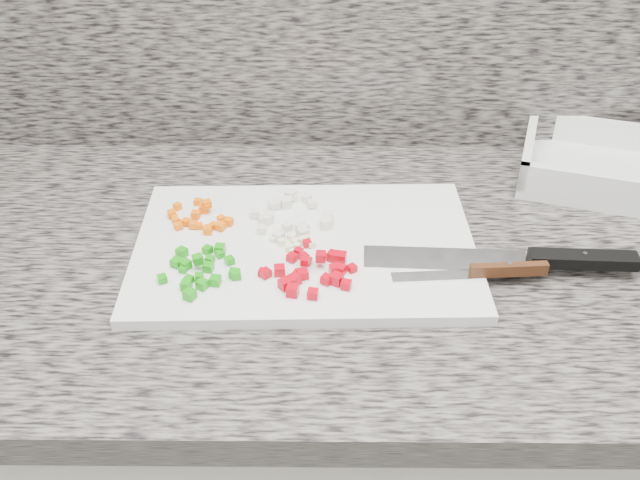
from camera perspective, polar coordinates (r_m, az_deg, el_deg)
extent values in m
cube|color=silver|center=(1.29, 4.10, -17.77)|extent=(3.92, 0.62, 0.86)
cube|color=#67625B|center=(0.97, 5.21, -1.64)|extent=(3.96, 0.64, 0.04)
cube|color=white|center=(0.94, -1.21, -0.65)|extent=(0.45, 0.31, 0.01)
cube|color=#FF6705|center=(0.98, -7.60, 1.38)|extent=(0.01, 0.01, 0.01)
cube|color=#FF6705|center=(1.01, -11.77, 2.05)|extent=(0.01, 0.01, 0.01)
cube|color=#FF6705|center=(1.01, -9.15, 2.94)|extent=(0.01, 0.01, 0.01)
cube|color=#FF6705|center=(0.98, -7.31, 1.45)|extent=(0.01, 0.01, 0.01)
cube|color=#FF6705|center=(1.00, -9.91, 2.04)|extent=(0.01, 0.01, 0.01)
cube|color=#FF6705|center=(0.99, -11.43, 1.52)|extent=(0.01, 0.01, 0.01)
cube|color=#FF6705|center=(1.02, -11.34, 2.64)|extent=(0.01, 0.01, 0.01)
cube|color=#FF6705|center=(0.98, -11.27, 1.13)|extent=(0.01, 0.01, 0.01)
cube|color=#FF6705|center=(0.97, -8.96, 0.78)|extent=(0.01, 0.01, 0.01)
cube|color=#FF6705|center=(0.99, -7.90, 1.73)|extent=(0.01, 0.01, 0.01)
cube|color=#FF6705|center=(0.97, -7.97, 1.12)|extent=(0.02, 0.02, 0.01)
cube|color=#FF6705|center=(0.98, -9.63, 1.13)|extent=(0.01, 0.01, 0.01)
cube|color=#FF6705|center=(0.99, -10.69, 1.45)|extent=(0.01, 0.01, 0.01)
cube|color=#FF6705|center=(1.00, -11.54, 1.75)|extent=(0.01, 0.01, 0.01)
cube|color=#FF6705|center=(0.98, -8.52, 1.18)|extent=(0.01, 0.01, 0.01)
cube|color=#FF6705|center=(0.98, -10.09, 1.23)|extent=(0.01, 0.01, 0.01)
cube|color=#FF6705|center=(1.03, -9.76, 3.02)|extent=(0.01, 0.01, 0.01)
cube|color=#FF6705|center=(0.97, -9.00, 0.93)|extent=(0.01, 0.01, 0.01)
cube|color=#FF6705|center=(1.01, -9.29, 2.49)|extent=(0.01, 0.01, 0.01)
cube|color=#FF6705|center=(1.00, -9.04, 2.68)|extent=(0.01, 0.01, 0.01)
cube|color=#FF6705|center=(1.01, -9.04, 2.89)|extent=(0.01, 0.01, 0.01)
cube|color=silver|center=(0.94, -3.32, 0.30)|extent=(0.02, 0.02, 0.01)
cube|color=silver|center=(1.01, -3.68, 2.87)|extent=(0.02, 0.02, 0.01)
cube|color=silver|center=(1.02, -2.58, 3.16)|extent=(0.01, 0.01, 0.01)
cube|color=silver|center=(0.98, 0.61, 1.90)|extent=(0.01, 0.01, 0.01)
cube|color=silver|center=(0.97, 0.54, 1.42)|extent=(0.02, 0.02, 0.01)
cube|color=silver|center=(1.01, -3.39, 2.85)|extent=(0.01, 0.01, 0.01)
cube|color=silver|center=(0.96, -2.62, 1.06)|extent=(0.02, 0.02, 0.01)
cube|color=silver|center=(1.02, -2.11, 3.42)|extent=(0.01, 0.01, 0.01)
cube|color=silver|center=(0.98, -4.58, 1.64)|extent=(0.01, 0.01, 0.01)
cube|color=silver|center=(1.02, -1.06, 3.33)|extent=(0.02, 0.02, 0.01)
cube|color=silver|center=(0.98, -4.14, 1.91)|extent=(0.01, 0.01, 0.01)
cube|color=silver|center=(0.99, -5.24, 2.13)|extent=(0.01, 0.01, 0.01)
cube|color=silver|center=(0.95, -1.38, 0.61)|extent=(0.02, 0.02, 0.01)
cube|color=silver|center=(1.01, -0.66, 2.92)|extent=(0.01, 0.01, 0.01)
cube|color=silver|center=(0.95, -3.65, 0.31)|extent=(0.01, 0.01, 0.01)
cube|color=silver|center=(1.03, -2.34, 3.63)|extent=(0.02, 0.02, 0.01)
cube|color=silver|center=(0.96, 0.48, 1.28)|extent=(0.01, 0.01, 0.01)
cube|color=silver|center=(0.95, -1.42, 0.94)|extent=(0.02, 0.02, 0.01)
cube|color=silver|center=(1.01, -3.08, 3.04)|extent=(0.01, 0.01, 0.01)
cube|color=silver|center=(1.01, -2.77, 2.94)|extent=(0.02, 0.02, 0.01)
cube|color=silver|center=(0.98, -4.20, 1.70)|extent=(0.02, 0.02, 0.01)
cube|color=silver|center=(0.96, -4.69, 0.84)|extent=(0.01, 0.01, 0.01)
cube|color=#17940D|center=(0.91, -11.06, -1.85)|extent=(0.01, 0.01, 0.01)
cube|color=#17940D|center=(0.88, -10.45, -3.13)|extent=(0.01, 0.01, 0.01)
cube|color=#17940D|center=(0.91, -8.81, -1.56)|extent=(0.01, 0.01, 0.01)
cube|color=#17940D|center=(0.87, -9.40, -3.52)|extent=(0.02, 0.02, 0.01)
cube|color=#17940D|center=(0.87, -10.66, -3.58)|extent=(0.01, 0.01, 0.01)
cube|color=#17940D|center=(0.92, -8.00, -1.11)|extent=(0.01, 0.01, 0.01)
cube|color=#17940D|center=(0.90, -8.93, -2.14)|extent=(0.01, 0.01, 0.01)
cube|color=#17940D|center=(0.89, -12.52, -3.02)|extent=(0.01, 0.01, 0.01)
cube|color=#17940D|center=(0.88, -8.37, -3.21)|extent=(0.01, 0.01, 0.01)
cube|color=#17940D|center=(0.88, -6.90, -2.65)|extent=(0.01, 0.01, 0.01)
cube|color=#17940D|center=(0.93, -10.99, -0.98)|extent=(0.02, 0.02, 0.01)
cube|color=#17940D|center=(0.88, -6.73, -2.75)|extent=(0.01, 0.01, 0.01)
cube|color=#17940D|center=(0.90, -10.90, -2.31)|extent=(0.01, 0.01, 0.01)
cube|color=#17940D|center=(0.91, -10.72, -1.93)|extent=(0.02, 0.02, 0.01)
cube|color=#17940D|center=(0.90, -9.75, -1.54)|extent=(0.02, 0.02, 0.01)
cube|color=#17940D|center=(0.93, -8.01, -0.70)|extent=(0.01, 0.01, 0.01)
cube|color=#17940D|center=(0.89, -9.63, -2.95)|extent=(0.01, 0.01, 0.01)
cube|color=#17940D|center=(0.93, -8.98, -0.79)|extent=(0.01, 0.01, 0.01)
cube|color=#17940D|center=(0.91, -11.40, -1.74)|extent=(0.02, 0.02, 0.01)
cube|color=#17940D|center=(0.91, -7.25, -1.62)|extent=(0.01, 0.01, 0.01)
cube|color=#17940D|center=(0.86, -10.38, -4.31)|extent=(0.02, 0.02, 0.01)
cube|color=#C40213|center=(0.86, -2.68, -3.47)|extent=(0.02, 0.02, 0.01)
cube|color=#C40213|center=(0.88, 1.17, -2.35)|extent=(0.01, 0.01, 0.01)
cube|color=#C40213|center=(0.87, -2.07, -3.17)|extent=(0.02, 0.02, 0.01)
cube|color=#C40213|center=(0.93, -1.04, -0.26)|extent=(0.01, 0.01, 0.01)
cube|color=#C40213|center=(0.88, -4.40, -2.65)|extent=(0.02, 0.02, 0.01)
cube|color=#C40213|center=(0.90, -0.98, -1.67)|extent=(0.01, 0.01, 0.01)
cube|color=#C40213|center=(0.88, -1.42, -2.71)|extent=(0.02, 0.02, 0.01)
cube|color=#C40213|center=(0.91, -1.73, -0.97)|extent=(0.01, 0.01, 0.01)
cube|color=#C40213|center=(0.87, 1.33, -3.14)|extent=(0.02, 0.02, 0.01)
cube|color=#C40213|center=(0.86, -2.83, -3.54)|extent=(0.02, 0.02, 0.01)
cube|color=#C40213|center=(0.90, 1.04, -1.30)|extent=(0.02, 0.02, 0.01)
cube|color=#C40213|center=(0.86, 2.11, -3.58)|extent=(0.01, 0.01, 0.01)
cube|color=#C40213|center=(0.90, 1.68, -1.41)|extent=(0.02, 0.02, 0.01)
cube|color=#C40213|center=(0.85, -0.58, -4.31)|extent=(0.01, 0.01, 0.01)
cube|color=#C40213|center=(0.89, 2.57, -2.27)|extent=(0.01, 0.01, 0.01)
cube|color=#C40213|center=(0.88, -4.59, -2.60)|extent=(0.01, 0.01, 0.01)
cube|color=#C40213|center=(0.90, -2.25, -1.40)|extent=(0.02, 0.02, 0.01)
cube|color=#C40213|center=(0.89, 0.06, -1.34)|extent=(0.01, 0.01, 0.01)
cube|color=#C40213|center=(0.87, 0.54, -3.15)|extent=(0.02, 0.02, 0.01)
cube|color=#C40213|center=(0.89, -1.30, -1.37)|extent=(0.01, 0.01, 0.01)
cube|color=#C40213|center=(0.88, 1.66, -2.40)|extent=(0.02, 0.02, 0.01)
cube|color=#C40213|center=(0.88, -3.26, -2.41)|extent=(0.01, 0.01, 0.01)
cube|color=#C40213|center=(0.88, -1.81, -2.76)|extent=(0.01, 0.01, 0.01)
cube|color=#C40213|center=(0.85, -2.20, -4.07)|extent=(0.02, 0.02, 0.01)
cube|color=#C40213|center=(0.88, -1.22, -1.70)|extent=(0.01, 0.01, 0.01)
cube|color=#FAF5C1|center=(0.94, -3.77, 0.07)|extent=(0.01, 0.01, 0.01)
cube|color=#FAF5C1|center=(0.94, -1.42, -0.04)|extent=(0.01, 0.01, 0.01)
cube|color=#FAF5C1|center=(0.93, -0.72, -0.30)|extent=(0.01, 0.01, 0.01)
cube|color=#FAF5C1|center=(0.93, -2.03, -0.17)|extent=(0.01, 0.01, 0.01)
cube|color=#FAF5C1|center=(0.95, -1.09, 0.46)|extent=(0.01, 0.01, 0.01)
cube|color=#FAF5C1|center=(0.92, -2.50, -0.64)|extent=(0.01, 0.01, 0.01)
cube|color=#FAF5C1|center=(0.94, -2.28, 0.21)|extent=(0.01, 0.01, 0.01)
cube|color=#FAF5C1|center=(0.94, -0.69, -0.13)|extent=(0.01, 0.01, 0.01)
cube|color=#FAF5C1|center=(0.94, -1.10, 0.23)|extent=(0.01, 0.01, 0.01)
cube|color=#FAF5C1|center=(0.92, -1.90, -0.54)|extent=(0.01, 0.01, 0.01)
cube|color=#FAF5C1|center=(0.93, -3.09, -0.17)|extent=(0.01, 0.01, 0.01)
cube|color=#FAF5C1|center=(0.92, -2.28, -0.93)|extent=(0.01, 0.01, 0.01)
cube|color=white|center=(0.92, 10.02, -1.54)|extent=(0.21, 0.06, 0.00)
cube|color=black|center=(0.96, 20.32, -1.47)|extent=(0.14, 0.03, 0.02)
cylinder|color=white|center=(0.95, 20.43, -1.04)|extent=(0.01, 0.01, 0.00)
cube|color=white|center=(0.89, 8.84, -2.91)|extent=(0.10, 0.03, 0.00)
cube|color=#472511|center=(0.91, 14.87, -2.30)|extent=(0.10, 0.02, 0.02)
cylinder|color=white|center=(0.91, 14.95, -1.85)|extent=(0.01, 0.01, 0.00)
cube|color=silver|center=(1.19, 22.32, 4.67)|extent=(0.32, 0.27, 0.01)
cube|color=silver|center=(1.26, 22.57, 7.81)|extent=(0.26, 0.09, 0.04)
cube|color=silver|center=(1.09, 22.69, 3.62)|extent=(0.26, 0.09, 0.04)
cube|color=silver|center=(1.17, 16.33, 7.05)|extent=(0.07, 0.19, 0.04)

